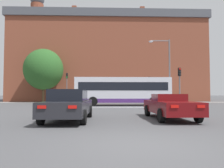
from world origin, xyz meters
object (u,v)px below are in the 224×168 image
car_saloon_left (69,105)px  pedestrian_waiting (79,95)px  traffic_light_far_left (67,83)px  pedestrian_walking_east (116,95)px  traffic_light_far_right (149,85)px  traffic_light_near_right (180,80)px  street_lamp_junction (166,65)px  bus_crossing_lead (122,91)px  car_roadster_right (169,106)px

car_saloon_left → pedestrian_waiting: pedestrian_waiting is taller
traffic_light_far_left → pedestrian_walking_east: traffic_light_far_left is taller
traffic_light_far_right → pedestrian_waiting: bearing=175.1°
traffic_light_near_right → pedestrian_walking_east: size_ratio=2.11×
car_saloon_left → traffic_light_far_right: (8.67, 22.81, 1.91)m
traffic_light_far_right → street_lamp_junction: street_lamp_junction is taller
bus_crossing_lead → street_lamp_junction: street_lamp_junction is taller
traffic_light_far_right → pedestrian_waiting: traffic_light_far_right is taller
street_lamp_junction → pedestrian_waiting: street_lamp_junction is taller
pedestrian_walking_east → car_saloon_left: bearing=-29.5°
car_saloon_left → street_lamp_junction: street_lamp_junction is taller
car_roadster_right → traffic_light_near_right: traffic_light_near_right is taller
bus_crossing_lead → traffic_light_near_right: size_ratio=2.77×
pedestrian_waiting → pedestrian_walking_east: (5.74, -0.78, -0.01)m
traffic_light_far_left → car_saloon_left: bearing=-80.0°
bus_crossing_lead → traffic_light_far_left: (-7.68, 8.00, 1.30)m
traffic_light_far_right → traffic_light_near_right: 12.69m
car_roadster_right → pedestrian_waiting: pedestrian_waiting is taller
car_roadster_right → traffic_light_far_left: 23.49m
bus_crossing_lead → pedestrian_walking_east: bearing=2.2°
pedestrian_walking_east → traffic_light_far_left: bearing=-104.7°
traffic_light_far_left → pedestrian_walking_east: 7.62m
traffic_light_far_left → street_lamp_junction: bearing=-34.3°
traffic_light_far_right → pedestrian_waiting: 11.13m
car_roadster_right → pedestrian_walking_east: 22.46m
car_roadster_right → pedestrian_walking_east: size_ratio=2.68×
traffic_light_near_right → traffic_light_far_left: bearing=137.0°
traffic_light_near_right → bus_crossing_lead: bearing=142.3°
car_roadster_right → pedestrian_walking_east: (-1.64, 22.40, 0.41)m
street_lamp_junction → pedestrian_waiting: 15.32m
traffic_light_near_right → car_roadster_right: bearing=-112.2°
traffic_light_near_right → street_lamp_junction: 4.02m
car_saloon_left → car_roadster_right: car_saloon_left is taller
traffic_light_far_left → street_lamp_junction: street_lamp_junction is taller
traffic_light_far_left → traffic_light_far_right: bearing=3.0°
bus_crossing_lead → street_lamp_junction: (4.87, -0.54, 2.89)m
traffic_light_near_right → street_lamp_junction: (-0.33, 3.48, 1.98)m
bus_crossing_lead → car_roadster_right: bearing=-174.6°
traffic_light_far_left → pedestrian_waiting: bearing=45.0°
car_roadster_right → pedestrian_walking_east: pedestrian_walking_east is taller
traffic_light_near_right → pedestrian_waiting: 17.75m
traffic_light_far_right → traffic_light_near_right: (0.30, -12.68, -0.08)m
traffic_light_far_left → street_lamp_junction: size_ratio=0.60×
bus_crossing_lead → pedestrian_walking_east: (-0.35, 8.82, -0.60)m
car_roadster_right → traffic_light_far_left: bearing=112.0°
pedestrian_waiting → pedestrian_walking_east: pedestrian_waiting is taller
car_saloon_left → traffic_light_far_right: traffic_light_far_right is taller
traffic_light_far_right → street_lamp_junction: 9.40m
bus_crossing_lead → traffic_light_far_right: 10.00m
car_roadster_right → traffic_light_near_right: bearing=67.3°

